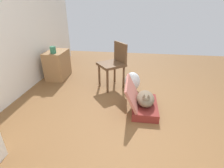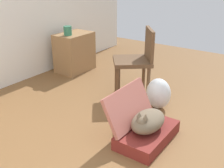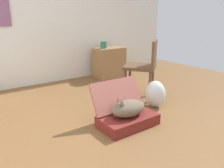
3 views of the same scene
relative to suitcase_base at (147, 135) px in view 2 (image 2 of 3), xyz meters
name	(u,v)px [view 2 (image 2 of 3)]	position (x,y,z in m)	size (l,w,h in m)	color
ground_plane	(118,154)	(-0.35, 0.11, -0.06)	(7.68, 7.68, 0.00)	brown
suitcase_base	(147,135)	(0.00, 0.00, 0.00)	(0.68, 0.40, 0.13)	maroon
suitcase_lid	(129,106)	(0.00, 0.22, 0.25)	(0.68, 0.40, 0.04)	#B26356
cat	(148,121)	(-0.01, 0.00, 0.16)	(0.52, 0.28, 0.24)	brown
plastic_bag_white	(158,94)	(0.69, 0.23, 0.13)	(0.26, 0.30, 0.38)	silver
side_table	(75,52)	(1.11, 1.96, 0.25)	(0.60, 0.41, 0.63)	olive
vase_tall	(68,31)	(0.96, 1.94, 0.63)	(0.12, 0.12, 0.14)	#2D7051
chair	(137,59)	(0.82, 0.61, 0.45)	(0.63, 0.64, 0.91)	brown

